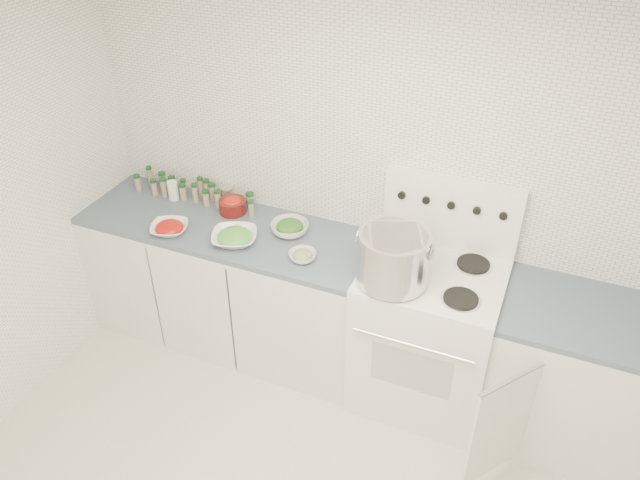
# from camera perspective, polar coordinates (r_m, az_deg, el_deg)

# --- Properties ---
(room_walls) EXTENTS (3.54, 3.04, 2.52)m
(room_walls) POSITION_cam_1_polar(r_m,az_deg,el_deg) (2.30, -7.04, -4.51)
(room_walls) COLOR white
(room_walls) RESTS_ON ground
(counter_left) EXTENTS (1.85, 0.62, 0.90)m
(counter_left) POSITION_cam_1_polar(r_m,az_deg,el_deg) (4.12, -8.13, -3.93)
(counter_left) COLOR white
(counter_left) RESTS_ON ground
(stove) EXTENTS (0.76, 0.70, 1.36)m
(stove) POSITION_cam_1_polar(r_m,az_deg,el_deg) (3.71, 9.72, -8.27)
(stove) COLOR white
(stove) RESTS_ON ground
(counter_right) EXTENTS (0.89, 0.95, 0.90)m
(counter_right) POSITION_cam_1_polar(r_m,az_deg,el_deg) (3.73, 22.14, -11.65)
(counter_right) COLOR white
(counter_right) RESTS_ON ground
(stock_pot) EXTENTS (0.40, 0.38, 0.29)m
(stock_pot) POSITION_cam_1_polar(r_m,az_deg,el_deg) (3.24, 6.76, -1.44)
(stock_pot) COLOR silver
(stock_pot) RESTS_ON stove
(bowl_tomato) EXTENTS (0.28, 0.28, 0.07)m
(bowl_tomato) POSITION_cam_1_polar(r_m,az_deg,el_deg) (3.84, -13.61, 1.08)
(bowl_tomato) COLOR white
(bowl_tomato) RESTS_ON counter_left
(bowl_snowpea) EXTENTS (0.34, 0.34, 0.09)m
(bowl_snowpea) POSITION_cam_1_polar(r_m,az_deg,el_deg) (3.68, -7.83, 0.27)
(bowl_snowpea) COLOR white
(bowl_snowpea) RESTS_ON counter_left
(bowl_broccoli) EXTENTS (0.29, 0.29, 0.09)m
(bowl_broccoli) POSITION_cam_1_polar(r_m,az_deg,el_deg) (3.72, -2.79, 1.14)
(bowl_broccoli) COLOR white
(bowl_broccoli) RESTS_ON counter_left
(bowl_zucchini) EXTENTS (0.18, 0.18, 0.06)m
(bowl_zucchini) POSITION_cam_1_polar(r_m,az_deg,el_deg) (3.51, -1.60, -1.43)
(bowl_zucchini) COLOR white
(bowl_zucchini) RESTS_ON counter_left
(bowl_pepper) EXTENTS (0.17, 0.17, 0.11)m
(bowl_pepper) POSITION_cam_1_polar(r_m,az_deg,el_deg) (3.95, -8.01, 3.18)
(bowl_pepper) COLOR #57100E
(bowl_pepper) RESTS_ON counter_left
(salt_canister) EXTENTS (0.07, 0.07, 0.13)m
(salt_canister) POSITION_cam_1_polar(r_m,az_deg,el_deg) (4.16, -13.30, 4.43)
(salt_canister) COLOR white
(salt_canister) RESTS_ON counter_left
(tin_can) EXTENTS (0.09, 0.09, 0.10)m
(tin_can) POSITION_cam_1_polar(r_m,az_deg,el_deg) (4.07, -8.46, 4.15)
(tin_can) COLOR #B3AB98
(tin_can) RESTS_ON counter_left
(spice_cluster) EXTENTS (0.89, 0.15, 0.14)m
(spice_cluster) POSITION_cam_1_polar(r_m,az_deg,el_deg) (4.15, -11.79, 4.53)
(spice_cluster) COLOR gray
(spice_cluster) RESTS_ON counter_left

